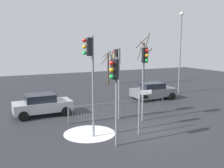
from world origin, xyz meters
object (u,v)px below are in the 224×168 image
Objects in this scene: traffic_light_foreground_left at (115,82)px; bare_tree_left at (108,66)px; traffic_light_mid_right at (117,67)px; street_lamp at (180,45)px; car_grey_trailing at (153,91)px; traffic_light_mid_left at (90,64)px; traffic_light_foreground_right at (144,67)px; bare_tree_centre at (144,61)px; direction_sign_post at (140,108)px; car_silver_far at (42,104)px.

traffic_light_foreground_left is 19.00m from bare_tree_left.
street_lamp is (9.52, 5.13, 1.34)m from traffic_light_mid_right.
car_grey_trailing is at bearing -75.68° from traffic_light_foreground_left.
traffic_light_mid_left reaches higher than car_grey_trailing.
traffic_light_foreground_right is 0.77× the size of bare_tree_centre.
bare_tree_centre is at bearing -119.10° from traffic_light_foreground_right.
bare_tree_left is (0.20, 9.33, 1.39)m from car_grey_trailing.
bare_tree_left is at bearing 71.45° from direction_sign_post.
car_silver_far is at bearing -33.25° from traffic_light_foreground_right.
traffic_light_foreground_left reaches higher than bare_tree_left.
traffic_light_mid_right is at bearing 85.68° from direction_sign_post.
car_grey_trailing is 1.02× the size of car_silver_far.
direction_sign_post is (1.95, 0.88, -1.60)m from traffic_light_foreground_left.
traffic_light_foreground_left reaches higher than car_grey_trailing.
traffic_light_mid_left is 6.21m from car_silver_far.
traffic_light_mid_right reaches higher than traffic_light_foreground_left.
traffic_light_mid_right is at bearing -33.47° from car_silver_far.
traffic_light_mid_left is at bearing -74.19° from car_silver_far.
traffic_light_foreground_right is 7.28m from car_silver_far.
car_grey_trailing is (5.80, 7.02, -0.71)m from direction_sign_post.
traffic_light_mid_left reaches higher than traffic_light_foreground_left.
bare_tree_centre reaches higher than bare_tree_left.
traffic_light_mid_left is 3.47m from direction_sign_post.
traffic_light_foreground_right reaches higher than bare_tree_left.
traffic_light_foreground_left is (0.50, -1.72, -0.71)m from traffic_light_mid_left.
car_silver_far is 0.63× the size of bare_tree_centre.
bare_tree_left is at bearing -56.00° from traffic_light_foreground_left.
bare_tree_centre is at bearing 35.70° from traffic_light_mid_right.
traffic_light_mid_left is 1.14× the size of traffic_light_mid_right.
bare_tree_centre reaches higher than traffic_light_foreground_right.
traffic_light_foreground_left is at bearing -73.98° from car_silver_far.
direction_sign_post is 0.34× the size of street_lamp.
bare_tree_centre is (3.90, 7.43, 2.05)m from car_grey_trailing.
street_lamp is 6.38m from bare_tree_centre.
street_lamp is at bearing -88.58° from bare_tree_centre.
bare_tree_centre reaches higher than car_grey_trailing.
direction_sign_post is 17.43m from bare_tree_left.
car_grey_trailing is 9.43m from bare_tree_left.
direction_sign_post is at bearing -139.66° from street_lamp.
traffic_light_mid_right is (-1.17, 1.27, -0.07)m from traffic_light_foreground_right.
car_silver_far is (-1.92, 6.95, -2.31)m from traffic_light_foreground_left.
street_lamp reaches higher than bare_tree_centre.
street_lamp is (8.34, 6.40, 1.27)m from traffic_light_foreground_right.
traffic_light_foreground_left is (-3.46, -2.84, -0.33)m from traffic_light_foreground_right.
bare_tree_left is at bearing 46.66° from car_silver_far.
traffic_light_mid_left is 17.74m from bare_tree_left.
traffic_light_mid_left reaches higher than traffic_light_mid_right.
traffic_light_mid_right is at bearing -113.37° from bare_tree_left.
car_grey_trailing is (4.29, 5.06, -2.64)m from traffic_light_foreground_right.
traffic_light_foreground_right is at bearing -126.65° from car_grey_trailing.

